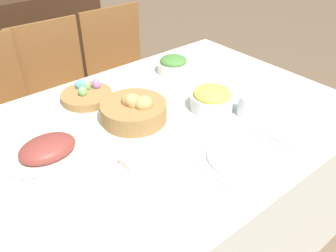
# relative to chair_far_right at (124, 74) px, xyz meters

# --- Properties ---
(ground_plane) EXTENTS (12.00, 12.00, 0.00)m
(ground_plane) POSITION_rel_chair_far_right_xyz_m (-0.42, -0.91, -0.48)
(ground_plane) COLOR brown
(dining_table) EXTENTS (1.62, 1.12, 0.73)m
(dining_table) POSITION_rel_chair_far_right_xyz_m (-0.42, -0.91, -0.12)
(dining_table) COLOR silver
(dining_table) RESTS_ON ground
(chair_far_right) EXTENTS (0.44, 0.44, 0.89)m
(chair_far_right) POSITION_rel_chair_far_right_xyz_m (0.00, 0.00, 0.00)
(chair_far_right) COLOR brown
(chair_far_right) RESTS_ON ground
(chair_far_center) EXTENTS (0.44, 0.44, 0.89)m
(chair_far_center) POSITION_rel_chair_far_right_xyz_m (-0.45, 0.00, 0.00)
(chair_far_center) COLOR brown
(chair_far_center) RESTS_ON ground
(sideboard) EXTENTS (1.31, 0.44, 0.88)m
(sideboard) POSITION_rel_chair_far_right_xyz_m (-0.41, 0.88, -0.04)
(sideboard) COLOR #3D2616
(sideboard) RESTS_ON ground
(bread_basket) EXTENTS (0.27, 0.27, 0.12)m
(bread_basket) POSITION_rel_chair_far_right_xyz_m (-0.48, -0.83, 0.29)
(bread_basket) COLOR #9E7542
(bread_basket) RESTS_ON dining_table
(egg_basket) EXTENTS (0.23, 0.23, 0.08)m
(egg_basket) POSITION_rel_chair_far_right_xyz_m (-0.55, -0.55, 0.27)
(egg_basket) COLOR #9E7542
(egg_basket) RESTS_ON dining_table
(ham_platter) EXTENTS (0.31, 0.22, 0.07)m
(ham_platter) POSITION_rel_chair_far_right_xyz_m (-0.85, -0.82, 0.27)
(ham_platter) COLOR silver
(ham_platter) RESTS_ON dining_table
(pineapple_bowl) EXTENTS (0.18, 0.18, 0.10)m
(pineapple_bowl) POSITION_rel_chair_far_right_xyz_m (-0.18, -0.96, 0.29)
(pineapple_bowl) COLOR silver
(pineapple_bowl) RESTS_ON dining_table
(green_salad_bowl) EXTENTS (0.16, 0.16, 0.09)m
(green_salad_bowl) POSITION_rel_chair_far_right_xyz_m (-0.07, -0.59, 0.29)
(green_salad_bowl) COLOR silver
(green_salad_bowl) RESTS_ON dining_table
(dinner_plate) EXTENTS (0.25, 0.25, 0.01)m
(dinner_plate) POSITION_rel_chair_far_right_xyz_m (-0.33, -1.27, 0.25)
(dinner_plate) COLOR silver
(dinner_plate) RESTS_ON dining_table
(fork) EXTENTS (0.02, 0.17, 0.00)m
(fork) POSITION_rel_chair_far_right_xyz_m (-0.48, -1.27, 0.25)
(fork) COLOR silver
(fork) RESTS_ON dining_table
(knife) EXTENTS (0.02, 0.17, 0.00)m
(knife) POSITION_rel_chair_far_right_xyz_m (-0.18, -1.27, 0.25)
(knife) COLOR silver
(knife) RESTS_ON dining_table
(spoon) EXTENTS (0.02, 0.17, 0.00)m
(spoon) POSITION_rel_chair_far_right_xyz_m (-0.15, -1.27, 0.25)
(spoon) COLOR silver
(spoon) RESTS_ON dining_table
(drinking_cup) EXTENTS (0.08, 0.08, 0.09)m
(drinking_cup) POSITION_rel_chair_far_right_xyz_m (-0.10, -1.09, 0.29)
(drinking_cup) COLOR silver
(drinking_cup) RESTS_ON dining_table
(butter_dish) EXTENTS (0.11, 0.07, 0.03)m
(butter_dish) POSITION_rel_chair_far_right_xyz_m (-0.63, -1.06, 0.26)
(butter_dish) COLOR silver
(butter_dish) RESTS_ON dining_table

